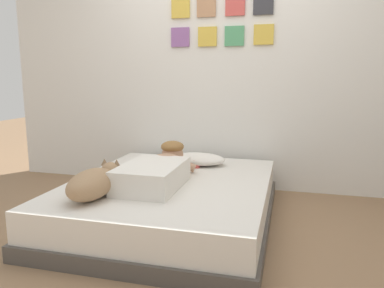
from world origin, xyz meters
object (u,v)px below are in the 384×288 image
Objects in this scene: dog at (94,182)px; cell_phone at (126,184)px; bed at (171,200)px; pillow at (198,159)px; coffee_cup at (195,163)px; person_lying at (158,169)px.

cell_phone is at bearing 76.97° from dog.
pillow is (0.08, 0.58, 0.22)m from bed.
bed is at bearing -99.97° from coffee_cup.
dog reaches higher than bed.
cell_phone is (-0.38, -0.77, -0.05)m from pillow.
pillow is 0.57× the size of person_lying.
coffee_cup reaches higher than bed.
dog is 4.60× the size of coffee_cup.
dog reaches higher than pillow.
coffee_cup is 0.77m from cell_phone.
cell_phone is at bearing -146.91° from bed.
coffee_cup reaches higher than cell_phone.
cell_phone is at bearing -119.71° from coffee_cup.
person_lying is at bearing -105.82° from coffee_cup.
dog is at bearing -114.53° from coffee_cup.
person_lying is at bearing 26.83° from cell_phone.
pillow reaches higher than cell_phone.
bed is at bearing 47.58° from person_lying.
coffee_cup is at bearing 80.03° from bed.
cell_phone is (0.08, 0.34, -0.10)m from dog.
bed is at bearing -97.72° from pillow.
coffee_cup is (0.00, -0.10, -0.02)m from pillow.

